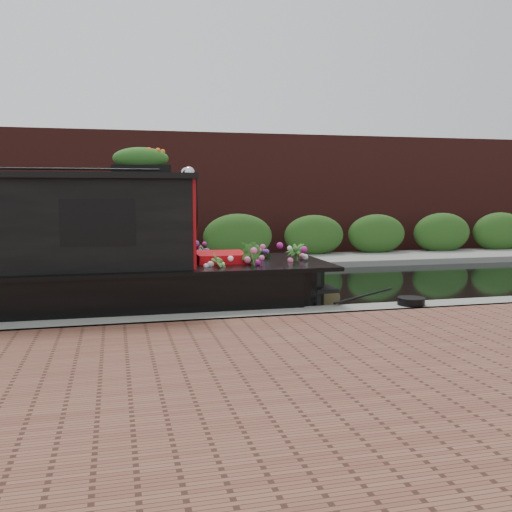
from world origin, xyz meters
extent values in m
plane|color=black|center=(0.00, 0.00, 0.00)|extent=(80.00, 80.00, 0.00)
cube|color=slate|center=(0.00, -3.30, 0.00)|extent=(40.00, 0.60, 0.50)
cube|color=brown|center=(0.00, -7.00, 0.00)|extent=(40.00, 7.00, 0.50)
cube|color=gray|center=(0.00, 4.20, 0.00)|extent=(40.00, 2.40, 0.34)
cube|color=#28521B|center=(0.00, 5.10, 0.00)|extent=(40.00, 1.10, 2.80)
cube|color=#4A1C19|center=(0.00, 7.20, 0.00)|extent=(40.00, 1.00, 8.00)
cube|color=red|center=(-0.27, -1.87, 1.56)|extent=(0.09, 1.92, 1.48)
cube|color=black|center=(-1.72, -2.85, 1.64)|extent=(0.99, 0.04, 0.60)
cube|color=red|center=(0.30, -1.87, 0.77)|extent=(0.89, 0.99, 0.55)
sphere|color=silver|center=(-0.26, -2.02, 2.42)|extent=(0.20, 0.20, 0.20)
sphere|color=silver|center=(-0.26, -1.72, 2.42)|extent=(0.20, 0.20, 0.20)
cube|color=black|center=(-1.03, -1.87, 2.46)|extent=(0.97, 0.30, 0.15)
ellipsoid|color=orange|center=(-1.03, -1.87, 2.67)|extent=(1.06, 0.32, 0.26)
imported|color=#2E6521|center=(0.11, -2.68, 0.80)|extent=(0.38, 0.39, 0.62)
imported|color=#2E6521|center=(0.71, -2.49, 0.86)|extent=(0.48, 0.51, 0.74)
imported|color=#2E6521|center=(1.10, -1.38, 0.83)|extent=(0.68, 0.62, 0.66)
imported|color=#2E6521|center=(1.58, -2.16, 0.84)|extent=(0.54, 0.54, 0.70)
imported|color=#2E6521|center=(0.15, -1.06, 0.80)|extent=(0.37, 0.40, 0.62)
cylinder|color=brown|center=(2.28, -1.87, 0.18)|extent=(0.36, 0.46, 0.36)
cylinder|color=black|center=(3.22, -3.29, 0.31)|extent=(0.45, 0.45, 0.12)
camera|label=1|loc=(-1.48, -11.63, 2.10)|focal=40.00mm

